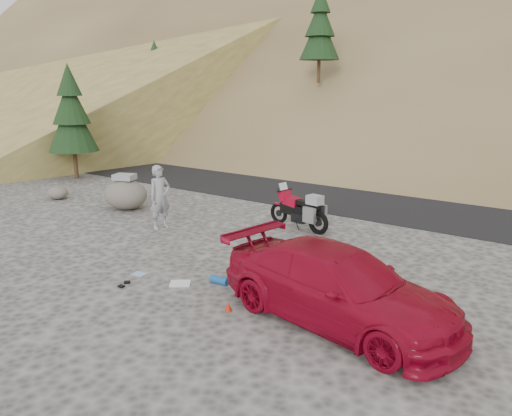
{
  "coord_description": "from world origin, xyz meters",
  "views": [
    {
      "loc": [
        8.76,
        -8.62,
        4.14
      ],
      "look_at": [
        1.27,
        1.55,
        1.0
      ],
      "focal_mm": 35.0,
      "sensor_mm": 36.0,
      "label": 1
    }
  ],
  "objects_px": {
    "man": "(162,228)",
    "red_car": "(337,321)",
    "boulder": "(126,194)",
    "motorcycle": "(301,211)"
  },
  "relations": [
    {
      "from": "red_car",
      "to": "boulder",
      "type": "distance_m",
      "value": 10.2
    },
    {
      "from": "man",
      "to": "boulder",
      "type": "height_order",
      "value": "boulder"
    },
    {
      "from": "motorcycle",
      "to": "man",
      "type": "xyz_separation_m",
      "value": [
        -3.38,
        -2.34,
        -0.56
      ]
    },
    {
      "from": "red_car",
      "to": "man",
      "type": "bearing_deg",
      "value": 81.21
    },
    {
      "from": "motorcycle",
      "to": "man",
      "type": "distance_m",
      "value": 4.15
    },
    {
      "from": "man",
      "to": "boulder",
      "type": "distance_m",
      "value": 2.89
    },
    {
      "from": "man",
      "to": "red_car",
      "type": "distance_m",
      "value": 7.35
    },
    {
      "from": "red_car",
      "to": "boulder",
      "type": "relative_size",
      "value": 2.6
    },
    {
      "from": "motorcycle",
      "to": "boulder",
      "type": "xyz_separation_m",
      "value": [
        -6.07,
        -1.43,
        -0.04
      ]
    },
    {
      "from": "man",
      "to": "red_car",
      "type": "relative_size",
      "value": 0.41
    }
  ]
}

